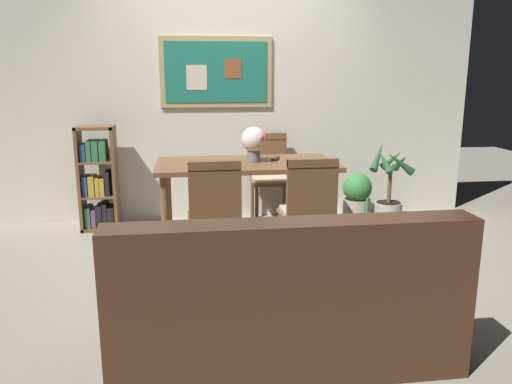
% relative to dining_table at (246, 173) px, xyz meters
% --- Properties ---
extents(ground_plane, '(12.00, 12.00, 0.00)m').
position_rel_dining_table_xyz_m(ground_plane, '(-0.07, -0.49, -0.65)').
color(ground_plane, gray).
extents(wall_back_with_painting, '(5.20, 0.14, 2.60)m').
position_rel_dining_table_xyz_m(wall_back_with_painting, '(-0.07, 0.97, 0.65)').
color(wall_back_with_painting, silver).
rests_on(wall_back_with_painting, ground_plane).
extents(dining_table, '(1.57, 0.80, 0.76)m').
position_rel_dining_table_xyz_m(dining_table, '(0.00, 0.00, 0.00)').
color(dining_table, brown).
rests_on(dining_table, ground_plane).
extents(dining_chair_near_right, '(0.40, 0.41, 0.91)m').
position_rel_dining_table_xyz_m(dining_chair_near_right, '(0.39, -0.72, -0.12)').
color(dining_chair_near_right, brown).
rests_on(dining_chair_near_right, ground_plane).
extents(dining_chair_far_right, '(0.40, 0.41, 0.91)m').
position_rel_dining_table_xyz_m(dining_chair_far_right, '(0.33, 0.72, -0.12)').
color(dining_chair_far_right, brown).
rests_on(dining_chair_far_right, ground_plane).
extents(dining_chair_near_left, '(0.40, 0.41, 0.91)m').
position_rel_dining_table_xyz_m(dining_chair_near_left, '(-0.32, -0.72, -0.12)').
color(dining_chair_near_left, brown).
rests_on(dining_chair_near_left, ground_plane).
extents(leather_couch, '(1.80, 0.84, 0.84)m').
position_rel_dining_table_xyz_m(leather_couch, '(-0.03, -1.89, -0.34)').
color(leather_couch, '#472819').
rests_on(leather_couch, ground_plane).
extents(bookshelf, '(0.36, 0.28, 1.02)m').
position_rel_dining_table_xyz_m(bookshelf, '(-1.39, 0.67, -0.19)').
color(bookshelf, brown).
rests_on(bookshelf, ground_plane).
extents(potted_ivy, '(0.31, 0.32, 0.53)m').
position_rel_dining_table_xyz_m(potted_ivy, '(1.26, 0.66, -0.41)').
color(potted_ivy, '#B2ADA3').
rests_on(potted_ivy, ground_plane).
extents(potted_palm, '(0.41, 0.44, 0.86)m').
position_rel_dining_table_xyz_m(potted_palm, '(1.48, 0.36, -0.35)').
color(potted_palm, '#B2ADA3').
rests_on(potted_palm, ground_plane).
extents(flower_vase, '(0.23, 0.22, 0.31)m').
position_rel_dining_table_xyz_m(flower_vase, '(0.07, 0.00, 0.29)').
color(flower_vase, slate).
rests_on(flower_vase, dining_table).
extents(tv_remote, '(0.10, 0.16, 0.02)m').
position_rel_dining_table_xyz_m(tv_remote, '(0.27, 0.07, 0.11)').
color(tv_remote, black).
rests_on(tv_remote, dining_table).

